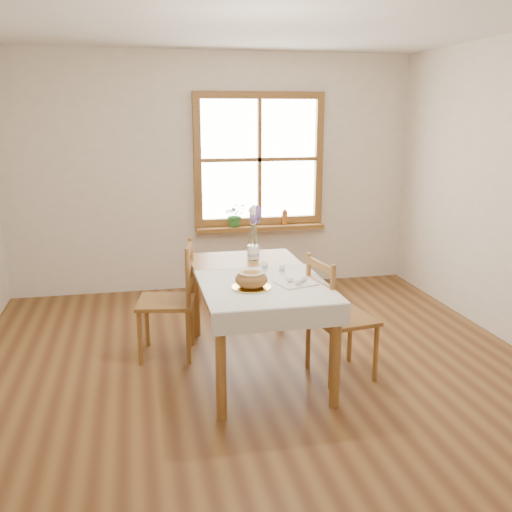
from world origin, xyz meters
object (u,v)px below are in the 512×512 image
Objects in this scene: dining_table at (256,286)px; bread_plate at (251,288)px; chair_right at (342,317)px; chair_left at (166,300)px; flower_vase at (253,253)px.

bread_plate is at bearing -106.96° from dining_table.
bread_plate is (-0.71, -0.08, 0.30)m from chair_right.
bread_plate is at bearing 47.63° from chair_left.
flower_vase is at bearing 108.06° from chair_left.
dining_table is at bearing 71.55° from chair_left.
chair_right is 3.50× the size of bread_plate.
chair_left is at bearing 53.73° from chair_right.
chair_right is at bearing -55.19° from flower_vase.
chair_right reaches higher than bread_plate.
chair_right reaches higher than flower_vase.
dining_table is at bearing 55.38° from chair_right.
chair_left is 1.43m from chair_right.
dining_table is 0.70m from chair_right.
flower_vase is (0.19, 0.84, 0.04)m from bread_plate.
dining_table is 0.79m from chair_left.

